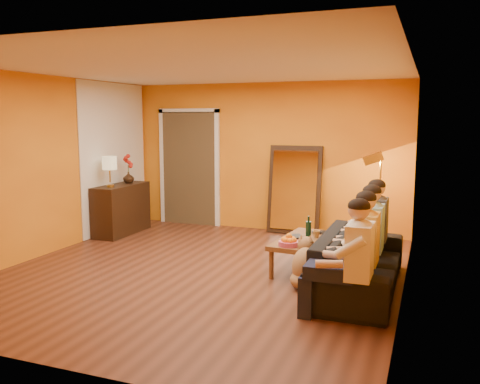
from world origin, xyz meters
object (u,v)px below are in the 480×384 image
at_px(person_far_left, 359,261).
at_px(person_far_right, 377,227).
at_px(tumbler, 316,234).
at_px(coffee_table, 305,254).
at_px(wine_bottle, 308,228).
at_px(sideboard, 121,209).
at_px(person_mid_right, 372,237).
at_px(vase, 129,177).
at_px(table_lamp, 110,172).
at_px(dog, 306,262).
at_px(laptop, 324,233).
at_px(floor_lamp, 379,202).
at_px(person_mid_left, 366,248).
at_px(mirror_frame, 294,190).
at_px(sofa, 359,262).

distance_m(person_far_left, person_far_right, 1.65).
bearing_deg(tumbler, person_far_left, -64.71).
height_order(coffee_table, person_far_left, person_far_left).
bearing_deg(wine_bottle, tumbler, 67.62).
xyz_separation_m(sideboard, wine_bottle, (3.53, -1.03, 0.15)).
height_order(sideboard, person_mid_right, person_mid_right).
height_order(person_far_left, wine_bottle, person_far_left).
relative_size(tumbler, vase, 0.48).
distance_m(table_lamp, vase, 0.57).
distance_m(dog, laptop, 1.05).
distance_m(coffee_table, laptop, 0.45).
height_order(sideboard, wine_bottle, sideboard).
height_order(floor_lamp, wine_bottle, floor_lamp).
distance_m(person_far_left, person_mid_right, 1.10).
xyz_separation_m(person_mid_left, wine_bottle, (-0.84, 0.91, -0.03)).
distance_m(mirror_frame, person_mid_right, 2.94).
xyz_separation_m(sideboard, vase, (0.00, 0.25, 0.52)).
xyz_separation_m(person_far_right, laptop, (-0.71, 0.21, -0.18)).
bearing_deg(dog, person_mid_right, 10.69).
distance_m(table_lamp, person_far_left, 4.91).
xyz_separation_m(mirror_frame, coffee_table, (0.69, -2.06, -0.55)).
bearing_deg(tumbler, table_lamp, 171.11).
xyz_separation_m(table_lamp, person_mid_right, (4.37, -1.09, -0.49)).
xyz_separation_m(sideboard, tumbler, (3.60, -0.86, 0.04)).
distance_m(sofa, vase, 4.63).
height_order(sofa, person_mid_left, person_mid_left).
bearing_deg(tumbler, mirror_frame, 112.64).
height_order(sofa, wine_bottle, wine_bottle).
relative_size(dog, tumbler, 6.43).
xyz_separation_m(floor_lamp, dog, (-0.62, -2.16, -0.41)).
xyz_separation_m(sofa, vase, (-4.24, 1.74, 0.63)).
distance_m(sofa, laptop, 1.04).
distance_m(tumbler, laptop, 0.24).
bearing_deg(dog, person_far_right, 38.34).
bearing_deg(laptop, person_mid_left, -86.14).
distance_m(table_lamp, wine_bottle, 3.64).
bearing_deg(sofa, person_far_right, -11.31).
relative_size(floor_lamp, laptop, 4.33).
relative_size(person_far_right, laptop, 3.67).
height_order(coffee_table, laptop, laptop).
xyz_separation_m(person_mid_right, wine_bottle, (-0.84, 0.36, -0.03)).
distance_m(person_mid_left, laptop, 1.50).
distance_m(wine_bottle, laptop, 0.44).
bearing_deg(person_far_right, coffee_table, -171.03).
relative_size(sofa, person_far_left, 1.81).
relative_size(mirror_frame, floor_lamp, 1.06).
bearing_deg(vase, tumbler, -17.18).
xyz_separation_m(person_mid_left, person_mid_right, (0.00, 0.55, 0.00)).
bearing_deg(person_mid_left, person_mid_right, 90.00).
height_order(sofa, person_mid_right, person_mid_right).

